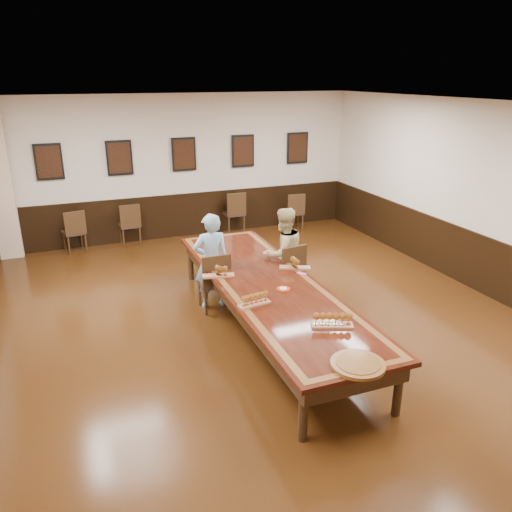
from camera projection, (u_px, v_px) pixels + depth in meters
name	position (u px, v px, depth m)	size (l,w,h in m)	color
floor	(268.00, 330.00, 7.42)	(8.00, 10.00, 0.02)	black
ceiling	(270.00, 105.00, 6.31)	(8.00, 10.00, 0.02)	white
wall_back	(184.00, 167.00, 11.25)	(8.00, 0.02, 3.20)	beige
wall_right	(493.00, 201.00, 8.23)	(0.02, 10.00, 3.20)	beige
chair_man	(214.00, 281.00, 7.93)	(0.46, 0.50, 0.98)	black
chair_woman	(287.00, 271.00, 8.28)	(0.46, 0.51, 0.99)	black
spare_chair_a	(74.00, 231.00, 10.55)	(0.43, 0.47, 0.92)	black
spare_chair_b	(129.00, 224.00, 11.01)	(0.44, 0.48, 0.94)	black
spare_chair_c	(234.00, 212.00, 11.85)	(0.46, 0.51, 0.99)	black
spare_chair_d	(294.00, 211.00, 12.06)	(0.43, 0.47, 0.91)	black
person_man	(211.00, 261.00, 7.92)	(0.57, 0.38, 1.56)	teal
person_woman	(283.00, 254.00, 8.27)	(0.77, 0.60, 1.55)	#CEBC80
pink_phone	(301.00, 274.00, 7.49)	(0.07, 0.14, 0.01)	#CF459E
curtain	(1.00, 188.00, 9.86)	(0.45, 0.18, 2.90)	#CBA78B
wainscoting	(268.00, 299.00, 7.24)	(8.00, 10.00, 1.00)	black
conference_table	(269.00, 292.00, 7.21)	(1.40, 5.00, 0.76)	black
posters	(184.00, 154.00, 11.09)	(6.14, 0.04, 0.74)	black
flight_a	(219.00, 272.00, 7.37)	(0.49, 0.25, 0.18)	#93583D
flight_b	(295.00, 264.00, 7.67)	(0.49, 0.34, 0.18)	#93583D
flight_c	(254.00, 300.00, 6.46)	(0.46, 0.20, 0.17)	#93583D
flight_d	(332.00, 320.00, 5.90)	(0.52, 0.32, 0.19)	#93583D
red_plate_grp	(283.00, 289.00, 6.95)	(0.19, 0.19, 0.03)	#B12F0B
carved_platter	(358.00, 364.00, 5.13)	(0.59, 0.59, 0.05)	#5A3012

